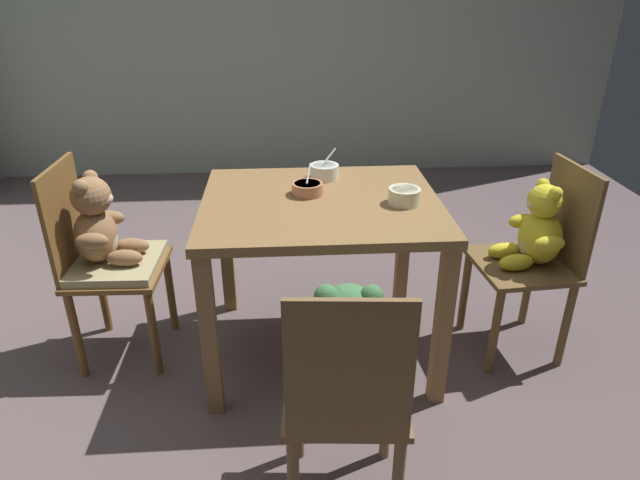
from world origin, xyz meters
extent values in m
cube|color=#5C4D4F|center=(0.00, 0.00, -0.02)|extent=(5.20, 5.20, 0.04)
cube|color=brown|center=(0.00, 0.00, 0.72)|extent=(0.97, 0.82, 0.04)
cube|color=olive|center=(-0.44, -0.37, 0.35)|extent=(0.06, 0.06, 0.70)
cube|color=olive|center=(0.44, -0.37, 0.35)|extent=(0.06, 0.06, 0.70)
cube|color=olive|center=(-0.44, 0.37, 0.35)|extent=(0.06, 0.06, 0.70)
cube|color=#8E5F3B|center=(0.44, 0.37, 0.35)|extent=(0.06, 0.06, 0.70)
cube|color=brown|center=(-0.87, 0.04, 0.43)|extent=(0.39, 0.41, 0.02)
cube|color=brown|center=(-1.05, 0.05, 0.66)|extent=(0.03, 0.36, 0.45)
cylinder|color=brown|center=(-0.71, -0.13, 0.21)|extent=(0.04, 0.04, 0.42)
cylinder|color=brown|center=(-0.70, 0.20, 0.21)|extent=(0.04, 0.04, 0.42)
cylinder|color=brown|center=(-1.03, -0.12, 0.21)|extent=(0.04, 0.04, 0.42)
cylinder|color=brown|center=(-1.02, 0.21, 0.21)|extent=(0.04, 0.04, 0.42)
cube|color=tan|center=(-0.87, 0.04, 0.45)|extent=(0.36, 0.37, 0.04)
ellipsoid|color=#916944|center=(-0.93, 0.04, 0.59)|extent=(0.18, 0.20, 0.23)
ellipsoid|color=beige|center=(-0.88, 0.04, 0.58)|extent=(0.06, 0.11, 0.14)
sphere|color=#916944|center=(-0.92, 0.04, 0.76)|extent=(0.16, 0.16, 0.16)
ellipsoid|color=beige|center=(-0.86, 0.04, 0.75)|extent=(0.06, 0.07, 0.05)
sphere|color=#916944|center=(-0.93, -0.01, 0.82)|extent=(0.06, 0.06, 0.06)
sphere|color=#916944|center=(-0.93, 0.10, 0.82)|extent=(0.06, 0.06, 0.06)
ellipsoid|color=#916944|center=(-0.91, -0.07, 0.62)|extent=(0.13, 0.07, 0.06)
ellipsoid|color=#916944|center=(-0.90, 0.15, 0.62)|extent=(0.13, 0.07, 0.06)
ellipsoid|color=#916944|center=(-0.81, -0.02, 0.51)|extent=(0.15, 0.07, 0.07)
ellipsoid|color=#916944|center=(-0.81, 0.09, 0.51)|extent=(0.15, 0.07, 0.07)
cube|color=brown|center=(0.87, -0.04, 0.43)|extent=(0.41, 0.42, 0.02)
cube|color=brown|center=(1.05, -0.03, 0.65)|extent=(0.05, 0.36, 0.43)
cylinder|color=brown|center=(0.69, 0.11, 0.21)|extent=(0.04, 0.04, 0.42)
cylinder|color=brown|center=(0.72, -0.22, 0.21)|extent=(0.04, 0.04, 0.42)
cylinder|color=brown|center=(1.01, 0.14, 0.21)|extent=(0.04, 0.04, 0.42)
cylinder|color=brown|center=(1.04, -0.19, 0.21)|extent=(0.04, 0.04, 0.42)
ellipsoid|color=gold|center=(0.93, -0.04, 0.55)|extent=(0.19, 0.21, 0.23)
ellipsoid|color=#D7BA8C|center=(0.88, -0.04, 0.54)|extent=(0.07, 0.12, 0.14)
sphere|color=gold|center=(0.92, -0.04, 0.72)|extent=(0.14, 0.14, 0.14)
ellipsoid|color=#D7BA8C|center=(0.87, -0.04, 0.71)|extent=(0.05, 0.06, 0.04)
sphere|color=gold|center=(0.93, 0.01, 0.77)|extent=(0.05, 0.05, 0.05)
sphere|color=gold|center=(0.94, -0.08, 0.77)|extent=(0.05, 0.05, 0.05)
ellipsoid|color=gold|center=(0.90, 0.08, 0.58)|extent=(0.14, 0.08, 0.06)
ellipsoid|color=gold|center=(0.92, -0.15, 0.58)|extent=(0.14, 0.08, 0.06)
ellipsoid|color=gold|center=(0.81, 0.01, 0.47)|extent=(0.16, 0.08, 0.07)
ellipsoid|color=gold|center=(0.82, -0.10, 0.47)|extent=(0.16, 0.08, 0.07)
cube|color=brown|center=(0.02, -0.79, 0.43)|extent=(0.39, 0.40, 0.02)
cube|color=brown|center=(0.01, -0.97, 0.65)|extent=(0.34, 0.04, 0.44)
cylinder|color=brown|center=(0.18, -0.65, 0.21)|extent=(0.04, 0.04, 0.42)
cylinder|color=brown|center=(-0.12, -0.63, 0.21)|extent=(0.04, 0.04, 0.42)
ellipsoid|color=#3F7243|center=(0.01, -0.86, 0.56)|extent=(0.23, 0.20, 0.24)
ellipsoid|color=beige|center=(0.02, -0.80, 0.55)|extent=(0.12, 0.07, 0.15)
sphere|color=#3F7243|center=(0.02, -0.85, 0.75)|extent=(0.17, 0.17, 0.17)
ellipsoid|color=beige|center=(0.02, -0.79, 0.73)|extent=(0.07, 0.06, 0.05)
sphere|color=#3F7243|center=(0.07, -0.86, 0.81)|extent=(0.06, 0.06, 0.06)
sphere|color=#3F7243|center=(-0.05, -0.85, 0.81)|extent=(0.06, 0.06, 0.06)
ellipsoid|color=#3F7243|center=(0.14, -0.84, 0.59)|extent=(0.08, 0.14, 0.07)
ellipsoid|color=#3F7243|center=(-0.10, -0.82, 0.59)|extent=(0.08, 0.14, 0.07)
ellipsoid|color=#3F7243|center=(0.08, -0.74, 0.47)|extent=(0.09, 0.16, 0.07)
ellipsoid|color=#3F7243|center=(-0.03, -0.73, 0.47)|extent=(0.09, 0.16, 0.07)
cylinder|color=#B77150|center=(-0.05, 0.07, 0.76)|extent=(0.13, 0.13, 0.05)
cylinder|color=#B77150|center=(-0.05, 0.07, 0.74)|extent=(0.07, 0.07, 0.01)
cylinder|color=beige|center=(-0.05, 0.07, 0.78)|extent=(0.11, 0.11, 0.01)
cylinder|color=#BCBCC1|center=(-0.04, 0.10, 0.82)|extent=(0.03, 0.09, 0.07)
ellipsoid|color=#BCBCC1|center=(-0.05, 0.06, 0.78)|extent=(0.03, 0.04, 0.01)
cylinder|color=silver|center=(0.03, 0.26, 0.77)|extent=(0.13, 0.13, 0.06)
cylinder|color=silver|center=(0.03, 0.26, 0.74)|extent=(0.07, 0.07, 0.01)
cylinder|color=beige|center=(0.03, 0.26, 0.79)|extent=(0.10, 0.10, 0.01)
cylinder|color=#BCBCC1|center=(0.06, 0.28, 0.83)|extent=(0.07, 0.06, 0.06)
ellipsoid|color=#BCBCC1|center=(0.03, 0.25, 0.79)|extent=(0.04, 0.04, 0.01)
cylinder|color=beige|center=(0.33, -0.06, 0.77)|extent=(0.13, 0.13, 0.06)
cylinder|color=beige|center=(0.33, -0.06, 0.74)|extent=(0.07, 0.07, 0.01)
cylinder|color=beige|center=(0.33, -0.06, 0.80)|extent=(0.10, 0.10, 0.01)
camera|label=1|loc=(-0.14, -2.08, 1.57)|focal=30.96mm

